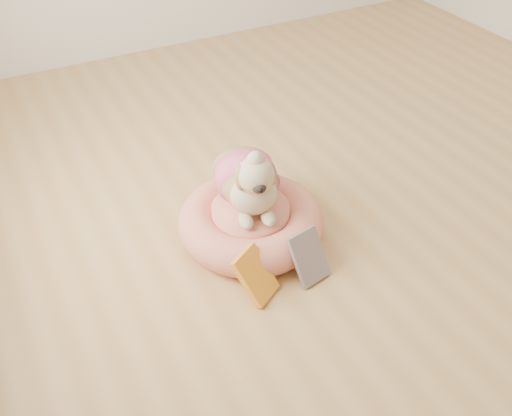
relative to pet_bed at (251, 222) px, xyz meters
name	(u,v)px	position (x,y,z in m)	size (l,w,h in m)	color
floor	(393,208)	(0.68, -0.14, -0.08)	(4.50, 4.50, 0.00)	tan
pet_bed	(251,222)	(0.00, 0.00, 0.00)	(0.63, 0.63, 0.16)	#D96454
dog	(249,169)	(0.01, 0.04, 0.25)	(0.32, 0.46, 0.34)	brown
book_yellow	(255,275)	(-0.14, -0.31, 0.02)	(0.14, 0.03, 0.21)	yellow
book_white	(309,257)	(0.10, -0.32, 0.02)	(0.14, 0.02, 0.22)	silver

